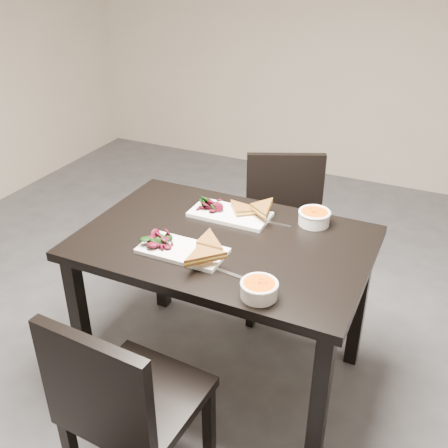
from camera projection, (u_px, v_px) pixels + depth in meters
name	position (u px, v px, depth m)	size (l,w,h in m)	color
ground	(242.00, 364.00, 2.57)	(5.00, 5.00, 0.00)	#47474C
table	(224.00, 259.00, 2.22)	(1.20, 0.80, 0.75)	black
chair_near	(123.00, 403.00, 1.74)	(0.44, 0.44, 0.85)	black
chair_far	(285.00, 225.00, 2.83)	(0.55, 0.55, 0.85)	black
plate_near	(183.00, 251.00, 2.07)	(0.35, 0.17, 0.02)	white
sandwich_near	(199.00, 245.00, 2.04)	(0.17, 0.13, 0.06)	#995D20
salad_near	(160.00, 238.00, 2.09)	(0.11, 0.10, 0.05)	black
soup_bowl_near	(259.00, 288.00, 1.80)	(0.14, 0.14, 0.06)	white
cutlery_near	(234.00, 275.00, 1.93)	(0.18, 0.02, 0.00)	silver
plate_far	(230.00, 214.00, 2.34)	(0.36, 0.18, 0.02)	white
sandwich_far	(242.00, 211.00, 2.29)	(0.18, 0.13, 0.06)	#995D20
salad_far	(210.00, 204.00, 2.36)	(0.11, 0.10, 0.05)	black
soup_bowl_far	(314.00, 217.00, 2.27)	(0.14, 0.14, 0.06)	white
cutlery_far	(272.00, 223.00, 2.29)	(0.18, 0.02, 0.00)	silver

